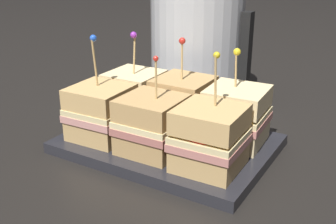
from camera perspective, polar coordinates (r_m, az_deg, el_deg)
ground_plane at (r=0.70m, az=-0.00°, el=-4.98°), size 6.00×6.00×0.00m
serving_platter at (r=0.70m, az=-0.00°, el=-4.32°), size 0.33×0.23×0.02m
sandwich_front_left at (r=0.70m, az=-9.05°, el=0.00°), size 0.10×0.10×0.17m
sandwich_front_center at (r=0.64m, az=-2.03°, el=-1.72°), size 0.10×0.10×0.15m
sandwich_front_right at (r=0.60m, az=5.68°, el=-3.56°), size 0.10×0.10×0.17m
sandwich_back_left at (r=0.77m, az=-4.52°, el=2.28°), size 0.10×0.10×0.16m
sandwich_back_center at (r=0.72m, az=2.08°, el=1.09°), size 0.09×0.09×0.16m
sandwich_back_right at (r=0.68m, az=9.23°, el=-0.48°), size 0.10×0.10×0.15m
kettle_steel at (r=0.91m, az=3.98°, el=9.17°), size 0.22×0.20×0.26m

